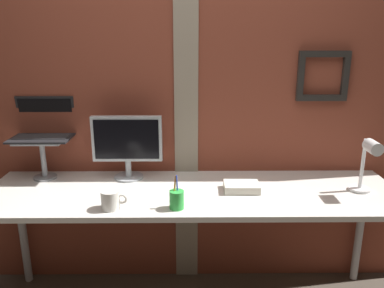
% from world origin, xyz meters
% --- Properties ---
extents(brick_wall_back, '(3.50, 0.16, 2.37)m').
position_xyz_m(brick_wall_back, '(0.00, 0.46, 1.19)').
color(brick_wall_back, brown).
rests_on(brick_wall_back, ground_plane).
extents(desk, '(2.37, 0.66, 0.78)m').
position_xyz_m(desk, '(0.01, 0.08, 0.71)').
color(desk, silver).
rests_on(desk, ground_plane).
extents(monitor, '(0.42, 0.18, 0.39)m').
position_xyz_m(monitor, '(-0.38, 0.28, 1.01)').
color(monitor, '#ADB2B7').
rests_on(monitor, desk).
extents(laptop_stand, '(0.28, 0.22, 0.25)m').
position_xyz_m(laptop_stand, '(-0.90, 0.29, 0.94)').
color(laptop_stand, gray).
rests_on(laptop_stand, desk).
extents(laptop, '(0.36, 0.26, 0.24)m').
position_xyz_m(laptop, '(-0.90, 0.35, 1.09)').
color(laptop, black).
rests_on(laptop, laptop_stand).
extents(desk_lamp, '(0.12, 0.20, 0.32)m').
position_xyz_m(desk_lamp, '(0.97, 0.02, 0.97)').
color(desk_lamp, white).
rests_on(desk_lamp, desk).
extents(pen_cup, '(0.07, 0.07, 0.18)m').
position_xyz_m(pen_cup, '(-0.07, -0.15, 0.83)').
color(pen_cup, green).
rests_on(pen_cup, desk).
extents(coffee_mug, '(0.13, 0.09, 0.10)m').
position_xyz_m(coffee_mug, '(-0.40, -0.15, 0.83)').
color(coffee_mug, silver).
rests_on(coffee_mug, desk).
extents(paper_clutter_stack, '(0.20, 0.14, 0.05)m').
position_xyz_m(paper_clutter_stack, '(0.30, 0.08, 0.80)').
color(paper_clutter_stack, silver).
rests_on(paper_clutter_stack, desk).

